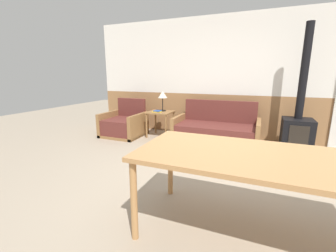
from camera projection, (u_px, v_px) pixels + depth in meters
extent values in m
plane|color=gray|center=(217.00, 189.00, 2.86)|extent=(16.00, 16.00, 0.00)
cube|color=#996B42|center=(239.00, 117.00, 5.12)|extent=(7.20, 0.06, 0.98)
cube|color=silver|center=(244.00, 55.00, 4.82)|extent=(7.20, 0.06, 1.72)
cube|color=olive|center=(215.00, 142.00, 4.78)|extent=(1.73, 0.87, 0.06)
cube|color=#5B2823|center=(215.00, 133.00, 4.72)|extent=(1.57, 0.79, 0.34)
cube|color=#5B2823|center=(220.00, 111.00, 4.99)|extent=(1.57, 0.10, 0.47)
cube|color=olive|center=(179.00, 127.00, 5.03)|extent=(0.08, 0.87, 0.54)
cube|color=olive|center=(258.00, 135.00, 4.42)|extent=(0.08, 0.87, 0.54)
cube|color=olive|center=(124.00, 134.00, 5.37)|extent=(0.90, 0.86, 0.06)
cube|color=#5B2823|center=(123.00, 126.00, 5.31)|extent=(0.74, 0.78, 0.35)
cube|color=#5B2823|center=(132.00, 107.00, 5.58)|extent=(0.74, 0.10, 0.45)
cube|color=olive|center=(109.00, 123.00, 5.47)|extent=(0.08, 0.86, 0.55)
cube|color=olive|center=(139.00, 126.00, 5.16)|extent=(0.08, 0.86, 0.55)
cube|color=olive|center=(160.00, 112.00, 5.19)|extent=(0.54, 0.54, 0.03)
cylinder|color=olive|center=(147.00, 126.00, 5.13)|extent=(0.04, 0.04, 0.56)
cylinder|color=olive|center=(166.00, 128.00, 4.95)|extent=(0.04, 0.04, 0.56)
cylinder|color=olive|center=(156.00, 122.00, 5.56)|extent=(0.04, 0.04, 0.56)
cylinder|color=olive|center=(174.00, 123.00, 5.38)|extent=(0.04, 0.04, 0.56)
cylinder|color=black|center=(163.00, 111.00, 5.26)|extent=(0.15, 0.15, 0.02)
cylinder|color=black|center=(163.00, 104.00, 5.22)|extent=(0.02, 0.02, 0.29)
cone|color=beige|center=(163.00, 95.00, 5.18)|extent=(0.21, 0.21, 0.15)
cube|color=gold|center=(157.00, 112.00, 5.10)|extent=(0.22, 0.14, 0.02)
cube|color=#234799|center=(157.00, 111.00, 5.11)|extent=(0.16, 0.16, 0.02)
cube|color=#B27F4C|center=(268.00, 159.00, 1.83)|extent=(2.17, 0.96, 0.04)
cylinder|color=#B27F4C|center=(134.00, 201.00, 1.92)|extent=(0.06, 0.06, 0.73)
cylinder|color=#B27F4C|center=(170.00, 165.00, 2.68)|extent=(0.06, 0.06, 0.73)
cylinder|color=black|center=(283.00, 150.00, 4.19)|extent=(0.04, 0.04, 0.10)
cylinder|color=black|center=(309.00, 153.00, 4.03)|extent=(0.04, 0.04, 0.10)
cylinder|color=black|center=(282.00, 144.00, 4.56)|extent=(0.04, 0.04, 0.10)
cylinder|color=black|center=(305.00, 146.00, 4.41)|extent=(0.04, 0.04, 0.10)
cube|color=black|center=(297.00, 132.00, 4.23)|extent=(0.53, 0.52, 0.52)
cube|color=black|center=(299.00, 136.00, 3.99)|extent=(0.32, 0.01, 0.37)
cylinder|color=black|center=(304.00, 72.00, 4.03)|extent=(0.14, 0.14, 1.70)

